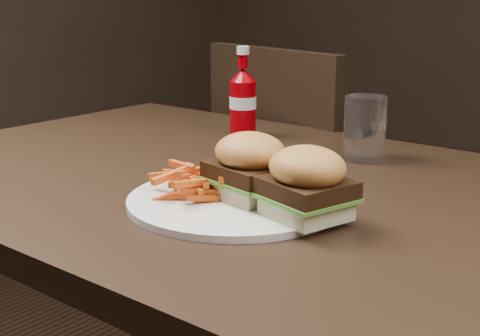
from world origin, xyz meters
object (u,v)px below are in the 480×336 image
Objects in this scene: dining_table at (226,186)px; chair_far at (327,227)px; tumbler at (365,129)px; plate at (235,201)px; ketchup_bottle at (243,107)px.

chair_far is at bearing 107.05° from dining_table.
tumbler reaches higher than chair_far.
plate is (0.31, -0.75, 0.33)m from chair_far.
plate is 0.44m from ketchup_bottle.
tumbler is at bearing 139.39° from chair_far.
plate is 2.66× the size of tumbler.
ketchup_bottle is 0.93× the size of tumbler.
ketchup_bottle and tumbler have the same top height.
plate is at bearing -45.08° from dining_table.
dining_table is 3.98× the size of plate.
ketchup_bottle is at bearing 107.74° from chair_far.
ketchup_bottle is 0.28m from tumbler.
dining_table is 0.27m from tumbler.
dining_table is at bearing 118.78° from chair_far.
chair_far is 1.48× the size of plate.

